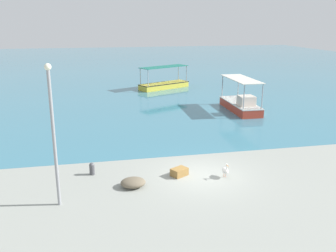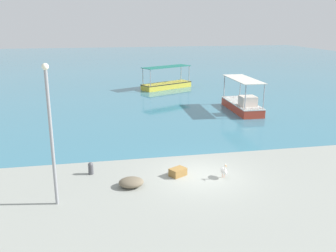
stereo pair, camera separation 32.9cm
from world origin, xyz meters
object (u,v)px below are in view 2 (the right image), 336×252
net_pile (131,182)px  mooring_bollard (91,168)px  lamp_post (51,129)px  cargo_crate (178,172)px  fishing_boat_near_left (243,104)px  fishing_boat_outer (167,84)px  pelican (224,171)px

net_pile → mooring_bollard: bearing=134.7°
lamp_post → cargo_crate: bearing=18.6°
fishing_boat_near_left → lamp_post: bearing=-134.7°
fishing_boat_outer → mooring_bollard: (-8.49, -23.57, -0.17)m
fishing_boat_outer → mooring_bollard: size_ratio=9.73×
fishing_boat_near_left → pelican: fishing_boat_near_left is taller
fishing_boat_near_left → mooring_bollard: size_ratio=9.11×
fishing_boat_near_left → mooring_bollard: 17.11m
net_pile → lamp_post: bearing=-161.6°
fishing_boat_outer → lamp_post: lamp_post is taller
fishing_boat_near_left → net_pile: 17.18m
fishing_boat_near_left → cargo_crate: bearing=-124.3°
cargo_crate → fishing_boat_outer: bearing=80.4°
fishing_boat_near_left → fishing_boat_outer: 12.93m
fishing_boat_outer → cargo_crate: bearing=-99.6°
fishing_boat_near_left → fishing_boat_outer: size_ratio=0.94×
fishing_boat_outer → pelican: bearing=-94.5°
fishing_boat_outer → pelican: size_ratio=7.71×
cargo_crate → pelican: bearing=-17.5°
mooring_bollard → lamp_post: bearing=-115.4°
pelican → cargo_crate: bearing=162.5°
fishing_boat_outer → net_pile: bearing=-104.6°
net_pile → pelican: bearing=1.8°
pelican → cargo_crate: pelican is taller
fishing_boat_near_left → pelican: bearing=-115.6°
lamp_post → cargo_crate: lamp_post is taller
fishing_boat_outer → mooring_bollard: bearing=-109.8°
fishing_boat_near_left → lamp_post: size_ratio=0.97×
fishing_boat_outer → lamp_post: (-9.91, -26.55, 2.86)m
lamp_post → pelican: bearing=8.9°
pelican → mooring_bollard: bearing=165.0°
fishing_boat_near_left → fishing_boat_outer: fishing_boat_near_left is taller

